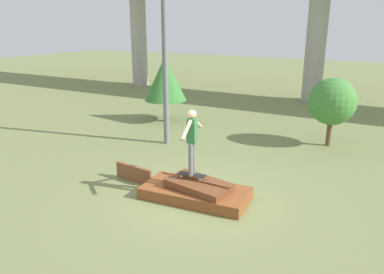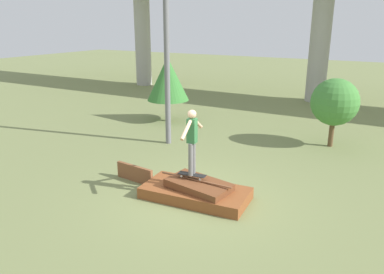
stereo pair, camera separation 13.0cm
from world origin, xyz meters
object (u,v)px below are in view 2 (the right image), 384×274
Objects in this scene: tree_behind_right at (335,102)px; utility_pole at (167,40)px; tree_behind_left at (168,79)px; skateboard at (192,175)px; skater at (192,137)px.

utility_pole is at bearing -154.29° from tree_behind_right.
tree_behind_left is at bearing 178.53° from tree_behind_right.
skateboard is 8.01m from tree_behind_left.
tree_behind_right is at bearing 25.71° from utility_pole.
tree_behind_right reaches higher than skater.
skateboard is at bearing -111.49° from tree_behind_right.
skateboard is 0.30× the size of tree_behind_right.
skater is 0.68× the size of tree_behind_right.
skateboard is at bearing -90.00° from skater.
skateboard is 0.45× the size of skater.
skater is 0.58× the size of tree_behind_left.
utility_pole is at bearing -57.34° from tree_behind_left.
utility_pole is 3.78m from tree_behind_left.
skater is at bearing 90.00° from skateboard.
utility_pole is (-2.99, 3.52, 3.17)m from skateboard.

